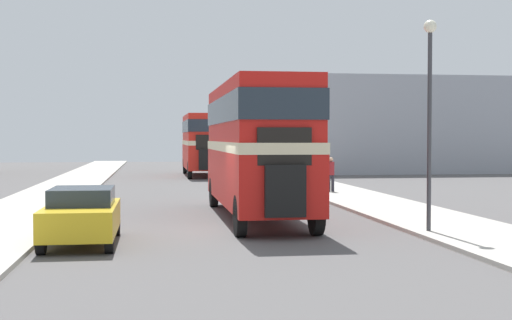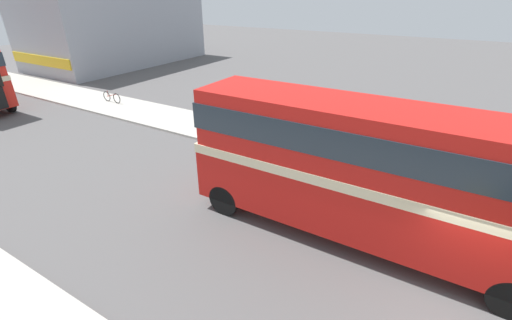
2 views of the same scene
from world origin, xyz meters
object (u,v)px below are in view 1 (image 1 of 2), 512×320
object	(u,v)px
double_decker_bus	(256,139)
pedestrian_walking	(331,172)
bicycle_on_pavement	(305,174)
street_lamp	(430,93)
car_parked_near	(82,215)
bus_distant	(202,140)

from	to	relation	value
double_decker_bus	pedestrian_walking	world-z (taller)	double_decker_bus
bicycle_on_pavement	street_lamp	distance (m)	23.93
car_parked_near	bus_distant	bearing A→B (deg)	80.63
bus_distant	car_parked_near	size ratio (longest dim) A/B	2.34
pedestrian_walking	car_parked_near	bearing A→B (deg)	-124.92
pedestrian_walking	bicycle_on_pavement	bearing A→B (deg)	85.50
bicycle_on_pavement	street_lamp	xyz separation A→B (m)	(-1.57, -23.63, 3.47)
bus_distant	pedestrian_walking	xyz separation A→B (m)	(5.00, -17.20, -1.52)
double_decker_bus	pedestrian_walking	bearing A→B (deg)	62.45
double_decker_bus	pedestrian_walking	size ratio (longest dim) A/B	6.50
car_parked_near	bicycle_on_pavement	size ratio (longest dim) A/B	2.28
car_parked_near	pedestrian_walking	size ratio (longest dim) A/B	2.42
double_decker_bus	street_lamp	world-z (taller)	street_lamp
double_decker_bus	pedestrian_walking	distance (m)	10.99
car_parked_near	pedestrian_walking	xyz separation A→B (m)	(10.26, 14.70, 0.31)
bicycle_on_pavement	car_parked_near	bearing A→B (deg)	-114.64
car_parked_near	pedestrian_walking	world-z (taller)	pedestrian_walking
car_parked_near	bicycle_on_pavement	world-z (taller)	car_parked_near
pedestrian_walking	bicycle_on_pavement	distance (m)	9.31
pedestrian_walking	bus_distant	bearing A→B (deg)	106.21
bus_distant	street_lamp	world-z (taller)	street_lamp
bus_distant	street_lamp	bearing A→B (deg)	-82.50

